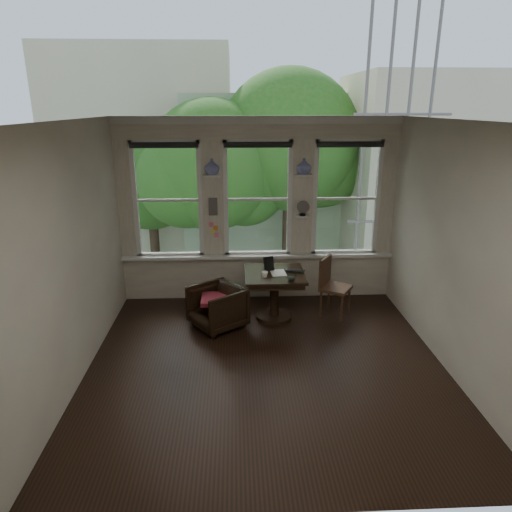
{
  "coord_description": "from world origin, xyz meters",
  "views": [
    {
      "loc": [
        -0.37,
        -5.08,
        3.15
      ],
      "look_at": [
        -0.09,
        0.9,
        1.17
      ],
      "focal_mm": 32.0,
      "sensor_mm": 36.0,
      "label": 1
    }
  ],
  "objects_px": {
    "table": "(274,296)",
    "side_chair_right": "(336,288)",
    "armchair_left": "(217,307)",
    "laptop": "(294,272)",
    "mug": "(265,274)"
  },
  "relations": [
    {
      "from": "table",
      "to": "armchair_left",
      "type": "relative_size",
      "value": 1.27
    },
    {
      "from": "armchair_left",
      "to": "side_chair_right",
      "type": "bearing_deg",
      "value": 64.98
    },
    {
      "from": "side_chair_right",
      "to": "laptop",
      "type": "height_order",
      "value": "side_chair_right"
    },
    {
      "from": "laptop",
      "to": "mug",
      "type": "distance_m",
      "value": 0.48
    },
    {
      "from": "table",
      "to": "laptop",
      "type": "xyz_separation_m",
      "value": [
        0.29,
        0.01,
        0.39
      ]
    },
    {
      "from": "side_chair_right",
      "to": "laptop",
      "type": "bearing_deg",
      "value": 128.26
    },
    {
      "from": "table",
      "to": "side_chair_right",
      "type": "bearing_deg",
      "value": 4.73
    },
    {
      "from": "laptop",
      "to": "side_chair_right",
      "type": "bearing_deg",
      "value": 32.78
    },
    {
      "from": "side_chair_right",
      "to": "table",
      "type": "bearing_deg",
      "value": 127.15
    },
    {
      "from": "side_chair_right",
      "to": "laptop",
      "type": "relative_size",
      "value": 3.01
    },
    {
      "from": "armchair_left",
      "to": "side_chair_right",
      "type": "height_order",
      "value": "side_chair_right"
    },
    {
      "from": "armchair_left",
      "to": "mug",
      "type": "distance_m",
      "value": 0.86
    },
    {
      "from": "side_chair_right",
      "to": "mug",
      "type": "distance_m",
      "value": 1.2
    },
    {
      "from": "side_chair_right",
      "to": "mug",
      "type": "relative_size",
      "value": 10.02
    },
    {
      "from": "table",
      "to": "side_chair_right",
      "type": "xyz_separation_m",
      "value": [
        0.97,
        0.08,
        0.09
      ]
    }
  ]
}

